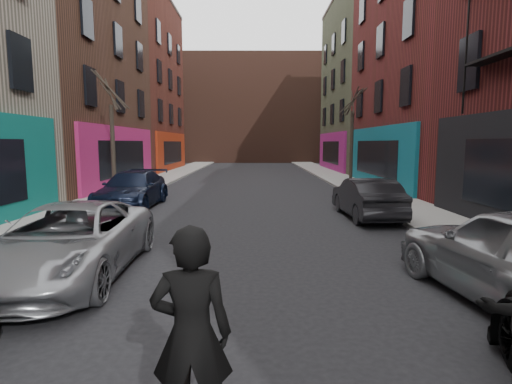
{
  "coord_description": "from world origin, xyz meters",
  "views": [
    {
      "loc": [
        0.35,
        -0.41,
        2.58
      ],
      "look_at": [
        0.36,
        7.54,
        1.6
      ],
      "focal_mm": 28.0,
      "sensor_mm": 36.0,
      "label": 1
    }
  ],
  "objects_px": {
    "parked_left_end": "(132,189)",
    "parked_right_end": "(366,198)",
    "parked_left_far": "(69,241)",
    "tree_right_far": "(352,127)",
    "skateboarder": "(192,335)",
    "tree_left_far": "(112,125)"
  },
  "relations": [
    {
      "from": "parked_left_end",
      "to": "parked_right_end",
      "type": "bearing_deg",
      "value": -13.55
    },
    {
      "from": "parked_left_far",
      "to": "parked_left_end",
      "type": "relative_size",
      "value": 1.02
    },
    {
      "from": "parked_left_far",
      "to": "parked_left_end",
      "type": "distance_m",
      "value": 8.47
    },
    {
      "from": "tree_right_far",
      "to": "skateboarder",
      "type": "relative_size",
      "value": 3.69
    },
    {
      "from": "tree_left_far",
      "to": "parked_right_end",
      "type": "relative_size",
      "value": 1.54
    },
    {
      "from": "parked_left_far",
      "to": "parked_right_end",
      "type": "bearing_deg",
      "value": 37.35
    },
    {
      "from": "parked_left_end",
      "to": "skateboarder",
      "type": "height_order",
      "value": "skateboarder"
    },
    {
      "from": "skateboarder",
      "to": "parked_left_far",
      "type": "bearing_deg",
      "value": -57.7
    },
    {
      "from": "tree_left_far",
      "to": "parked_right_end",
      "type": "xyz_separation_m",
      "value": [
        10.37,
        -4.81,
        -2.69
      ]
    },
    {
      "from": "tree_right_far",
      "to": "parked_right_end",
      "type": "height_order",
      "value": "tree_right_far"
    },
    {
      "from": "tree_left_far",
      "to": "tree_right_far",
      "type": "distance_m",
      "value": 13.78
    },
    {
      "from": "parked_left_end",
      "to": "skateboarder",
      "type": "xyz_separation_m",
      "value": [
        4.42,
        -12.81,
        0.3
      ]
    },
    {
      "from": "parked_left_end",
      "to": "tree_left_far",
      "type": "bearing_deg",
      "value": 123.52
    },
    {
      "from": "skateboarder",
      "to": "tree_right_far",
      "type": "bearing_deg",
      "value": -109.15
    },
    {
      "from": "parked_left_far",
      "to": "skateboarder",
      "type": "distance_m",
      "value": 5.42
    },
    {
      "from": "parked_left_far",
      "to": "parked_right_end",
      "type": "height_order",
      "value": "parked_left_far"
    },
    {
      "from": "parked_left_far",
      "to": "skateboarder",
      "type": "xyz_separation_m",
      "value": [
        3.09,
        -4.44,
        0.32
      ]
    },
    {
      "from": "parked_left_end",
      "to": "parked_left_far",
      "type": "bearing_deg",
      "value": -79.86
    },
    {
      "from": "parked_right_end",
      "to": "skateboarder",
      "type": "bearing_deg",
      "value": 65.73
    },
    {
      "from": "parked_right_end",
      "to": "skateboarder",
      "type": "xyz_separation_m",
      "value": [
        -4.35,
        -10.52,
        0.33
      ]
    },
    {
      "from": "tree_right_far",
      "to": "parked_right_end",
      "type": "bearing_deg",
      "value": -100.62
    },
    {
      "from": "tree_left_far",
      "to": "parked_left_far",
      "type": "bearing_deg",
      "value": -74.9
    }
  ]
}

